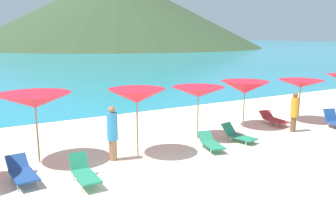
% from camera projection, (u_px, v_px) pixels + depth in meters
% --- Properties ---
extents(ground_plane, '(50.00, 100.00, 0.30)m').
position_uv_depth(ground_plane, '(80.00, 120.00, 17.87)').
color(ground_plane, beige).
extents(headland_hill, '(113.82, 113.82, 28.50)m').
position_uv_depth(headland_hill, '(115.00, 11.00, 138.44)').
color(headland_hill, '#384C2D').
rests_on(headland_hill, ground_plane).
extents(umbrella_3, '(2.41, 2.41, 2.26)m').
position_uv_depth(umbrella_3, '(35.00, 101.00, 10.96)').
color(umbrella_3, '#9E7F59').
rests_on(umbrella_3, ground_plane).
extents(umbrella_4, '(1.98, 1.98, 2.29)m').
position_uv_depth(umbrella_4, '(137.00, 96.00, 11.64)').
color(umbrella_4, '#9E7F59').
rests_on(umbrella_4, ground_plane).
extents(umbrella_5, '(2.08, 2.08, 2.08)m').
position_uv_depth(umbrella_5, '(198.00, 92.00, 13.65)').
color(umbrella_5, '#9E7F59').
rests_on(umbrella_5, ground_plane).
extents(umbrella_6, '(2.24, 2.24, 2.07)m').
position_uv_depth(umbrella_6, '(245.00, 87.00, 15.49)').
color(umbrella_6, '#9E7F59').
rests_on(umbrella_6, ground_plane).
extents(umbrella_7, '(2.16, 2.16, 2.00)m').
position_uv_depth(umbrella_7, '(301.00, 84.00, 16.51)').
color(umbrella_7, '#9E7F59').
rests_on(umbrella_7, ground_plane).
extents(lounge_chair_1, '(0.55, 1.44, 0.72)m').
position_uv_depth(lounge_chair_1, '(84.00, 172.00, 9.70)').
color(lounge_chair_1, '#268C66').
rests_on(lounge_chair_1, ground_plane).
extents(lounge_chair_4, '(0.70, 1.63, 0.60)m').
position_uv_depth(lounge_chair_4, '(22.00, 171.00, 9.79)').
color(lounge_chair_4, '#1E478C').
rests_on(lounge_chair_4, ground_plane).
extents(lounge_chair_5, '(0.80, 1.57, 0.54)m').
position_uv_depth(lounge_chair_5, '(273.00, 119.00, 16.28)').
color(lounge_chair_5, '#A53333').
rests_on(lounge_chair_5, ground_plane).
extents(lounge_chair_6, '(0.82, 1.48, 0.63)m').
position_uv_depth(lounge_chair_6, '(238.00, 135.00, 13.64)').
color(lounge_chair_6, '#268C66').
rests_on(lounge_chair_6, ground_plane).
extents(lounge_chair_7, '(0.84, 1.50, 0.52)m').
position_uv_depth(lounge_chair_7, '(211.00, 143.00, 12.66)').
color(lounge_chair_7, '#268C66').
rests_on(lounge_chair_7, ground_plane).
extents(beachgoer_1, '(0.30, 0.30, 1.69)m').
position_uv_depth(beachgoer_1, '(294.00, 111.00, 14.89)').
color(beachgoer_1, brown).
rests_on(beachgoer_1, ground_plane).
extents(beachgoer_2, '(0.34, 0.34, 1.81)m').
position_uv_depth(beachgoer_2, '(112.00, 132.00, 11.39)').
color(beachgoer_2, '#A3704C').
rests_on(beachgoer_2, ground_plane).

